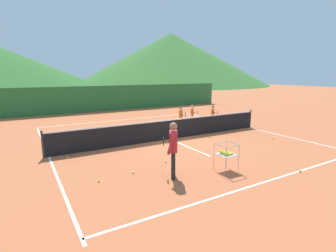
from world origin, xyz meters
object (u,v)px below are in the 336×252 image
tennis_ball_1 (133,172)px  tennis_ball_3 (211,137)px  tennis_ball_6 (67,157)px  tennis_ball_2 (272,138)px  ball_cart (226,153)px  tennis_ball_4 (99,181)px  student_0 (181,115)px  tennis_net (170,129)px  student_2 (213,113)px  instructor (173,145)px  tennis_ball_0 (166,162)px  tennis_ball_5 (300,171)px  student_1 (192,113)px

tennis_ball_1 → tennis_ball_3: (5.14, 2.36, 0.00)m
tennis_ball_1 → tennis_ball_6: (-1.56, 2.69, 0.00)m
tennis_ball_2 → tennis_ball_1: bearing=-175.2°
ball_cart → tennis_ball_4: size_ratio=13.22×
tennis_ball_4 → student_0: bearing=40.1°
student_0 → tennis_ball_6: student_0 is taller
tennis_net → ball_cart: 4.49m
ball_cart → tennis_ball_3: (2.43, 3.66, -0.55)m
student_0 → student_2: 2.22m
tennis_ball_4 → instructor: bearing=-20.5°
student_0 → tennis_ball_1: size_ratio=18.00×
instructor → tennis_ball_0: size_ratio=25.26×
tennis_net → student_0: bearing=46.1°
tennis_ball_4 → tennis_net: bearing=36.8°
tennis_ball_0 → tennis_ball_2: same height
student_0 → tennis_ball_2: student_0 is taller
student_2 → tennis_ball_5: bearing=-109.9°
student_2 → ball_cart: student_2 is taller
tennis_ball_4 → tennis_ball_6: (-0.42, 2.80, 0.00)m
tennis_net → tennis_ball_5: (1.49, -5.78, -0.47)m
student_1 → tennis_ball_0: 7.33m
tennis_ball_5 → tennis_ball_6: same height
ball_cart → tennis_ball_4: (-3.85, 1.18, -0.55)m
student_1 → ball_cart: (-3.67, -6.96, -0.14)m
tennis_net → tennis_ball_0: 3.40m
ball_cart → tennis_ball_6: size_ratio=13.22×
student_2 → tennis_ball_3: size_ratio=17.64×
tennis_ball_0 → tennis_ball_5: same height
student_1 → tennis_ball_6: student_1 is taller
student_0 → tennis_ball_4: student_0 is taller
tennis_net → instructor: 4.69m
instructor → ball_cart: instructor is taller
student_2 → tennis_ball_5: size_ratio=17.64×
student_0 → ball_cart: size_ratio=1.36×
tennis_ball_2 → tennis_ball_6: size_ratio=1.00×
tennis_ball_4 → tennis_ball_1: bearing=5.5°
student_1 → tennis_ball_3: size_ratio=17.68×
tennis_ball_0 → tennis_ball_6: (-2.95, 2.35, 0.00)m
student_2 → tennis_ball_1: size_ratio=17.64×
instructor → tennis_ball_1: size_ratio=25.26×
ball_cart → tennis_ball_3: bearing=56.4°
student_0 → tennis_ball_4: size_ratio=18.00×
student_2 → tennis_ball_3: (-2.34, -2.64, -0.69)m
tennis_ball_0 → tennis_ball_2: bearing=2.7°
student_0 → tennis_ball_5: size_ratio=18.00×
tennis_ball_3 → tennis_ball_5: same height
tennis_ball_2 → tennis_ball_6: bearing=167.3°
ball_cart → student_0: bearing=68.7°
tennis_ball_6 → tennis_ball_0: bearing=-38.5°
tennis_ball_4 → tennis_ball_6: size_ratio=1.00×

